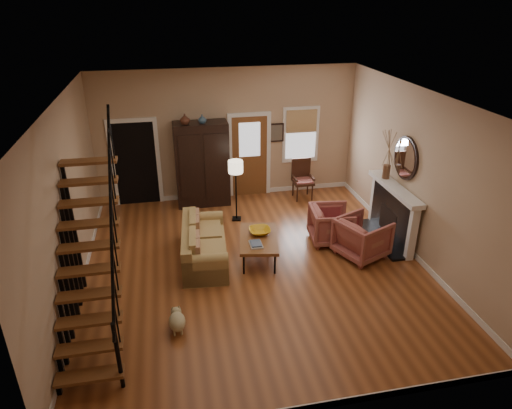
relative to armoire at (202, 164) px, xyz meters
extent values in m
plane|color=brown|center=(0.70, -3.15, -1.05)|extent=(7.00, 7.00, 0.00)
plane|color=white|center=(0.70, -3.15, 2.25)|extent=(7.00, 7.00, 0.00)
cube|color=tan|center=(0.70, 0.35, 0.60)|extent=(6.50, 0.04, 3.30)
cube|color=tan|center=(-2.55, -3.15, 0.60)|extent=(0.04, 7.00, 3.30)
cube|color=tan|center=(3.95, -3.15, 0.60)|extent=(0.04, 7.00, 3.30)
cube|color=black|center=(-1.60, 0.50, 0.00)|extent=(1.00, 0.36, 2.10)
cube|color=brown|center=(1.25, 0.33, 0.00)|extent=(0.90, 0.06, 2.10)
cube|color=silver|center=(2.60, 0.32, 0.50)|extent=(0.96, 0.06, 1.46)
cube|color=black|center=(3.83, -2.65, -0.48)|extent=(0.24, 1.60, 1.15)
cube|color=white|center=(3.77, -2.65, 0.15)|extent=(0.30, 1.95, 0.10)
cylinder|color=silver|center=(3.90, -2.65, 0.80)|extent=(0.05, 0.90, 0.90)
imported|color=#4C2619|center=(-0.35, -0.10, 1.17)|extent=(0.24, 0.24, 0.25)
imported|color=#334C60|center=(0.05, -0.10, 1.16)|extent=(0.20, 0.20, 0.21)
imported|color=#C79217|center=(0.88, -2.73, -0.51)|extent=(0.43, 0.43, 0.11)
imported|color=maroon|center=(2.90, -3.18, -0.63)|extent=(1.19, 1.18, 0.83)
imported|color=maroon|center=(2.49, -2.49, -0.66)|extent=(0.96, 0.94, 0.79)
camera|label=1|loc=(-0.79, -10.62, 3.89)|focal=32.00mm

